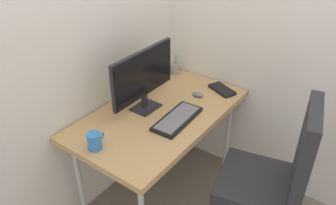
{
  "coord_description": "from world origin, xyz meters",
  "views": [
    {
      "loc": [
        -1.5,
        -1.16,
        1.99
      ],
      "look_at": [
        -0.01,
        -0.07,
        0.86
      ],
      "focal_mm": 35.74,
      "sensor_mm": 36.0,
      "label": 1
    }
  ],
  "objects": [
    {
      "name": "coffee_mug",
      "position": [
        -0.53,
        0.06,
        0.81
      ],
      "size": [
        0.12,
        0.08,
        0.1
      ],
      "color": "#337FD8",
      "rests_on": "desk"
    },
    {
      "name": "wall_back",
      "position": [
        0.0,
        0.39,
        1.4
      ],
      "size": [
        2.68,
        0.04,
        2.8
      ],
      "primitive_type": "cube",
      "color": "white",
      "rests_on": "ground_plane"
    },
    {
      "name": "ground_plane",
      "position": [
        0.0,
        0.0,
        0.0
      ],
      "size": [
        8.0,
        8.0,
        0.0
      ],
      "primitive_type": "plane",
      "color": "slate"
    },
    {
      "name": "keyboard",
      "position": [
        -0.02,
        -0.16,
        0.77
      ],
      "size": [
        0.4,
        0.18,
        0.02
      ],
      "color": "black",
      "rests_on": "desk"
    },
    {
      "name": "mouse",
      "position": [
        0.32,
        -0.1,
        0.77
      ],
      "size": [
        0.06,
        0.09,
        0.03
      ],
      "primitive_type": "ellipsoid",
      "rotation": [
        0.0,
        0.0,
        0.14
      ],
      "color": "slate",
      "rests_on": "desk"
    },
    {
      "name": "desk",
      "position": [
        0.0,
        0.0,
        0.7
      ],
      "size": [
        1.25,
        0.72,
        0.76
      ],
      "color": "tan",
      "rests_on": "ground_plane"
    },
    {
      "name": "notebook",
      "position": [
        0.5,
        -0.2,
        0.77
      ],
      "size": [
        0.17,
        0.23,
        0.02
      ],
      "primitive_type": "cube",
      "rotation": [
        0.0,
        0.0,
        -0.39
      ],
      "color": "black",
      "rests_on": "desk"
    },
    {
      "name": "pen_holder",
      "position": [
        0.53,
        0.25,
        0.8
      ],
      "size": [
        0.08,
        0.08,
        0.17
      ],
      "color": "gray",
      "rests_on": "desk"
    },
    {
      "name": "monitor",
      "position": [
        -0.02,
        0.11,
        1.0
      ],
      "size": [
        0.57,
        0.15,
        0.42
      ],
      "color": "black",
      "rests_on": "desk"
    },
    {
      "name": "office_chair",
      "position": [
        0.09,
        -0.79,
        0.54
      ],
      "size": [
        0.63,
        0.62,
        1.06
      ],
      "color": "black",
      "rests_on": "ground_plane"
    },
    {
      "name": "wall_side_right",
      "position": [
        0.65,
        -0.21,
        1.4
      ],
      "size": [
        0.04,
        2.15,
        2.8
      ],
      "primitive_type": "cube",
      "color": "white",
      "rests_on": "ground_plane"
    }
  ]
}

